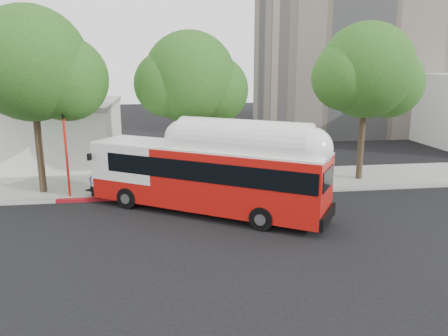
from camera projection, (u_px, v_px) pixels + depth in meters
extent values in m
plane|color=black|center=(223.00, 222.00, 19.40)|extent=(120.00, 120.00, 0.00)
cube|color=gray|center=(208.00, 182.00, 25.65)|extent=(60.00, 5.00, 0.15)
cube|color=gray|center=(213.00, 195.00, 23.14)|extent=(60.00, 0.30, 0.15)
cube|color=maroon|center=(156.00, 197.00, 22.73)|extent=(10.00, 0.32, 0.16)
cylinder|color=#2D2116|center=(38.00, 138.00, 22.77)|extent=(0.36, 0.36, 6.08)
sphere|color=#244B15|center=(31.00, 64.00, 21.89)|extent=(5.80, 5.80, 5.80)
sphere|color=#244B15|center=(66.00, 79.00, 22.48)|extent=(4.35, 4.35, 4.35)
cylinder|color=#2D2116|center=(191.00, 139.00, 24.41)|extent=(0.36, 0.36, 5.44)
sphere|color=#244B15|center=(190.00, 77.00, 23.62)|extent=(5.00, 5.00, 5.00)
sphere|color=#244B15|center=(215.00, 90.00, 24.16)|extent=(3.75, 3.75, 3.75)
cylinder|color=#2D2116|center=(362.00, 133.00, 25.54)|extent=(0.36, 0.36, 5.76)
sphere|color=#244B15|center=(366.00, 70.00, 24.70)|extent=(5.40, 5.40, 5.40)
sphere|color=#244B15|center=(388.00, 83.00, 25.26)|extent=(4.05, 4.05, 4.05)
cube|color=red|center=(205.00, 177.00, 20.30)|extent=(10.83, 8.18, 2.73)
cube|color=black|center=(214.00, 166.00, 19.98)|extent=(9.91, 7.62, 0.90)
cube|color=white|center=(205.00, 148.00, 19.98)|extent=(10.79, 8.12, 0.09)
cube|color=white|center=(243.00, 145.00, 19.15)|extent=(6.09, 4.85, 0.52)
cube|color=black|center=(102.00, 187.00, 23.10)|extent=(1.55, 1.83, 0.06)
imported|color=navy|center=(101.00, 179.00, 23.00)|extent=(1.35, 1.66, 0.85)
cylinder|color=red|center=(67.00, 160.00, 22.14)|extent=(0.13, 0.13, 4.18)
cube|color=black|center=(63.00, 117.00, 21.63)|extent=(0.05, 0.42, 0.26)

